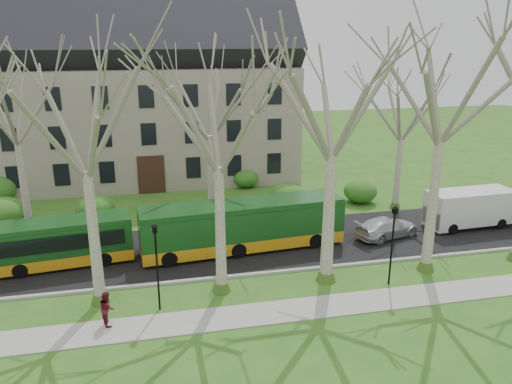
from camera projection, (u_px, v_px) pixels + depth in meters
ground at (275, 287)px, 26.27m from camera, size 120.00×120.00×0.00m
sidewalk at (288, 311)px, 23.94m from camera, size 70.00×2.00×0.06m
road at (253, 245)px, 31.39m from camera, size 80.00×8.00×0.06m
curb at (268, 273)px, 27.65m from camera, size 80.00×0.25×0.14m
building at (146, 88)px, 44.99m from camera, size 26.50×12.20×16.00m
tree_row_verge at (275, 156)px, 24.44m from camera, size 49.00×7.00×14.00m
tree_row_far at (218, 136)px, 34.44m from camera, size 33.00×7.00×12.00m
lamp_row at (280, 250)px, 24.57m from camera, size 36.22×0.22×4.30m
hedges at (170, 195)px, 38.07m from camera, size 30.60×8.60×2.00m
bus_lead at (30, 246)px, 27.84m from camera, size 11.20×3.56×2.75m
bus_follow at (243, 225)px, 30.36m from camera, size 12.54×3.63×3.09m
sedan at (387, 227)px, 32.43m from camera, size 4.86×3.10×1.31m
van_a at (469, 209)px, 34.00m from camera, size 5.97×2.38×2.57m
pedestrian_b at (107, 308)px, 22.55m from camera, size 0.82×0.94×1.62m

